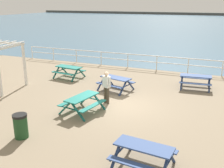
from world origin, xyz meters
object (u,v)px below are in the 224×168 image
object	(u,v)px
picnic_table_seaward	(69,69)
picnic_table_far_left	(116,80)
visitor	(106,85)
litter_bin	(21,126)
picnic_table_near_right	(144,151)
picnic_table_mid_centre	(82,100)
picnic_table_far_right	(196,79)

from	to	relation	value
picnic_table_seaward	picnic_table_far_left	bearing A→B (deg)	-10.03
visitor	litter_bin	distance (m)	4.81
picnic_table_near_right	picnic_table_mid_centre	xyz separation A→B (m)	(-3.86, 3.17, 0.00)
picnic_table_near_right	visitor	world-z (taller)	visitor
picnic_table_seaward	visitor	world-z (taller)	visitor
picnic_table_mid_centre	picnic_table_seaward	world-z (taller)	same
picnic_table_near_right	picnic_table_mid_centre	size ratio (longest dim) A/B	0.95
picnic_table_near_right	litter_bin	size ratio (longest dim) A/B	2.05
picnic_table_far_left	picnic_table_far_right	bearing A→B (deg)	41.74
picnic_table_mid_centre	picnic_table_far_left	xyz separation A→B (m)	(0.25, 3.60, 0.00)
picnic_table_far_left	litter_bin	bearing A→B (deg)	-85.85
picnic_table_near_right	visitor	bearing A→B (deg)	131.12
picnic_table_near_right	picnic_table_seaward	xyz separation A→B (m)	(-7.50, 8.02, 0.00)
picnic_table_near_right	picnic_table_far_right	world-z (taller)	same
picnic_table_near_right	picnic_table_far_right	bearing A→B (deg)	91.81
picnic_table_mid_centre	picnic_table_near_right	bearing A→B (deg)	-118.73
picnic_table_far_left	picnic_table_seaward	xyz separation A→B (m)	(-3.90, 1.25, 0.00)
picnic_table_near_right	visitor	xyz separation A→B (m)	(-3.26, 4.63, 0.36)
picnic_table_far_left	litter_bin	world-z (taller)	litter_bin
picnic_table_far_left	visitor	size ratio (longest dim) A/B	1.28
picnic_table_far_right	litter_bin	distance (m)	10.40
litter_bin	picnic_table_seaward	bearing A→B (deg)	108.61
picnic_table_near_right	litter_bin	xyz separation A→B (m)	(-4.84, 0.11, -0.10)
picnic_table_seaward	picnic_table_far_right	bearing A→B (deg)	14.24
picnic_table_far_right	picnic_table_seaward	xyz separation A→B (m)	(-8.15, -0.93, 0.00)
picnic_table_far_left	visitor	bearing A→B (deg)	-66.22
picnic_table_mid_centre	picnic_table_far_right	distance (m)	7.33
picnic_table_near_right	picnic_table_far_left	distance (m)	7.67
picnic_table_near_right	picnic_table_far_left	bearing A→B (deg)	124.00
picnic_table_mid_centre	picnic_table_far_right	world-z (taller)	same
picnic_table_seaward	litter_bin	world-z (taller)	litter_bin
picnic_table_mid_centre	picnic_table_seaward	bearing A→B (deg)	47.59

